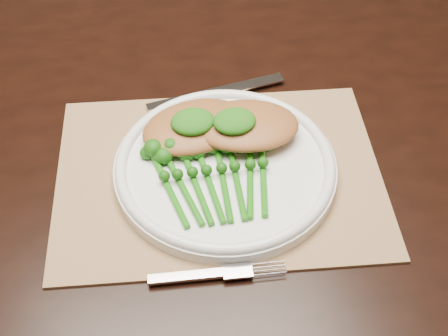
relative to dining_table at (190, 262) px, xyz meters
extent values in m
plane|color=brown|center=(0.05, 0.14, -0.38)|extent=(4.00, 4.00, 0.00)
cube|color=black|center=(0.00, 0.00, 0.35)|extent=(1.69, 1.07, 0.04)
cube|color=#9A744E|center=(0.03, -0.12, 0.37)|extent=(0.45, 0.35, 0.00)
cylinder|color=white|center=(0.04, -0.12, 0.39)|extent=(0.28, 0.28, 0.02)
torus|color=white|center=(0.04, -0.12, 0.39)|extent=(0.28, 0.28, 0.01)
cube|color=silver|center=(0.00, 0.02, 0.38)|extent=(0.08, 0.03, 0.01)
cube|color=silver|center=(0.10, 0.04, 0.38)|extent=(0.13, 0.04, 0.00)
cube|color=silver|center=(-0.03, -0.27, 0.38)|extent=(0.09, 0.02, 0.00)
ellipsoid|color=#9A5C2C|center=(0.01, -0.06, 0.41)|extent=(0.16, 0.13, 0.03)
ellipsoid|color=#9A5C2C|center=(0.08, -0.08, 0.41)|extent=(0.15, 0.12, 0.03)
ellipsoid|color=#144B0A|center=(0.01, -0.07, 0.42)|extent=(0.06, 0.05, 0.02)
ellipsoid|color=#144B0A|center=(0.06, -0.09, 0.43)|extent=(0.06, 0.05, 0.02)
camera|label=1|loc=(-0.06, -0.65, 0.98)|focal=50.00mm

